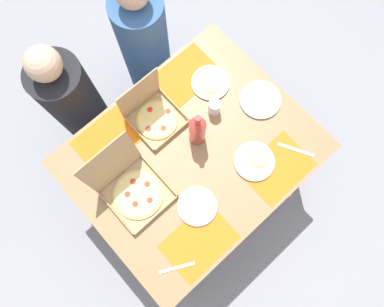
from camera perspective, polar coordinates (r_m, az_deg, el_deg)
name	(u,v)px	position (r m, az deg, el deg)	size (l,w,h in m)	color
ground_plane	(192,178)	(2.69, 0.00, -3.93)	(6.00, 6.00, 0.00)	gray
dining_table	(192,158)	(2.07, 0.00, -0.75)	(1.30, 1.06, 0.75)	#3F3328
placemat_near_left	(199,242)	(1.90, 1.14, -14.09)	(0.36, 0.26, 0.00)	orange
placemat_near_right	(278,168)	(2.00, 13.67, -2.31)	(0.36, 0.26, 0.00)	orange
placemat_far_left	(108,139)	(2.04, -13.39, 2.28)	(0.36, 0.26, 0.00)	orange
placemat_far_right	(186,75)	(2.13, -1.01, 12.55)	(0.36, 0.26, 0.00)	orange
pizza_box_corner_left	(153,114)	(1.99, -6.29, 6.32)	(0.27, 0.27, 0.30)	tan
pizza_box_corner_right	(132,188)	(1.90, -9.67, -5.47)	(0.31, 0.36, 0.34)	tan
plate_near_right	(255,161)	(1.97, 10.11, -1.23)	(0.22, 0.22, 0.03)	white
plate_far_left	(260,100)	(2.09, 10.95, 8.54)	(0.24, 0.24, 0.02)	white
plate_near_left	(197,206)	(1.90, 0.86, -8.51)	(0.21, 0.21, 0.02)	white
plate_middle	(210,83)	(2.10, 3.00, 11.29)	(0.22, 0.22, 0.03)	white
soda_bottle	(197,130)	(1.86, 0.88, 3.77)	(0.09, 0.09, 0.32)	#B2382D
cup_red	(214,107)	(1.99, 3.65, 7.46)	(0.07, 0.07, 0.11)	silver
cup_clear_right	(103,164)	(1.95, -14.20, -1.59)	(0.07, 0.07, 0.11)	teal
knife_by_near_left	(296,150)	(2.05, 16.42, 0.59)	(0.21, 0.02, 0.01)	#B7B7BC
fork_by_far_left	(177,268)	(1.90, -2.45, -17.96)	(0.19, 0.02, 0.01)	#B7B7BC
diner_left_seat	(77,105)	(2.42, -18.11, 7.52)	(0.32, 0.32, 1.14)	black
diner_right_seat	(145,49)	(2.48, -7.53, 16.46)	(0.32, 0.32, 1.18)	#33598C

